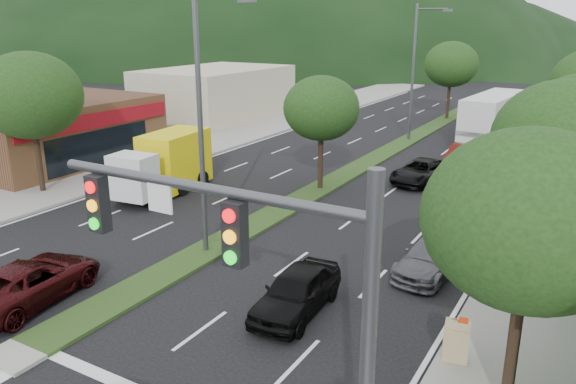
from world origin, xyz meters
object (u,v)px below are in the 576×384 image
Objects in this scene: car_queue_b at (432,257)px; box_truck at (167,165)px; tree_l_a at (30,96)px; streetlight_mid at (416,66)px; tree_med_far at (451,64)px; streetlight_near at (204,113)px; traffic_signal at (274,302)px; suv_maroon at (31,281)px; a_frame_sign at (456,340)px; car_queue_c at (462,156)px; tree_r_a at (530,220)px; car_queue_a at (297,291)px; car_queue_d at (421,171)px; tree_med_near at (321,108)px; tree_r_b at (566,141)px; motorhome at (493,117)px.

box_truck is at bearing 174.27° from car_queue_b.
tree_l_a is 26.28m from streetlight_mid.
tree_med_far is 36.01m from streetlight_near.
traffic_signal is 12.68m from suv_maroon.
a_frame_sign reaches higher than suv_maroon.
tree_l_a is 25.15m from car_queue_c.
car_queue_b is 0.66× the size of box_truck.
tree_r_a is 1.59× the size of car_queue_a.
car_queue_a reaches higher than car_queue_c.
streetlight_near is at bearing -156.61° from car_queue_b.
box_truck is (-18.90, 9.59, -3.35)m from tree_r_a.
traffic_signal is at bearing 155.09° from suv_maroon.
box_truck is (-15.93, 15.12, -3.18)m from traffic_signal.
box_truck reaches higher than car_queue_b.
streetlight_mid is at bearing 117.71° from car_queue_d.
tree_r_a is 24.39m from car_queue_c.
streetlight_mid is 21.08m from box_truck.
tree_med_far is 36.23m from tree_l_a.
traffic_signal is at bearing -65.20° from tree_med_near.
streetlight_near is at bearing -121.98° from suv_maroon.
tree_r_a is 15.20m from suv_maroon.
streetlight_mid reaches higher than tree_r_b.
tree_med_near reaches higher than a_frame_sign.
car_queue_a is at bearing -85.86° from motorhome.
car_queue_d is at bearing -78.86° from tree_med_far.
tree_r_b is at bearing -45.64° from car_queue_d.
tree_med_near is at bearing -102.81° from motorhome.
car_queue_c is 5.11m from car_queue_d.
streetlight_mid is at bearing 97.53° from car_queue_a.
a_frame_sign is (12.99, 3.22, 0.11)m from suv_maroon.
streetlight_near is 8.20m from suv_maroon.
streetlight_mid is at bearing -102.78° from suv_maroon.
box_truck is at bearing 143.98° from car_queue_a.
tree_med_near is 1.44× the size of car_queue_a.
car_queue_a is at bearing 165.82° from tree_r_a.
car_queue_c is (-2.91, 16.44, 0.05)m from car_queue_b.
tree_l_a reaches higher than motorhome.
a_frame_sign is (2.22, -5.44, 0.18)m from car_queue_b.
streetlight_mid is (-8.82, 34.54, 0.94)m from traffic_signal.
box_truck is at bearing -132.03° from car_queue_c.
box_truck reaches higher than car_queue_a.
box_truck reaches higher than car_queue_d.
tree_med_near is 0.87× the size of tree_med_far.
tree_r_b is 17.06m from car_queue_c.
streetlight_near is at bearing -99.16° from car_queue_d.
tree_r_b is 1.15× the size of tree_med_near.
car_queue_d is 3.19× the size of a_frame_sign.
traffic_signal is at bearing -102.37° from tree_r_b.
streetlight_near is (-11.79, 4.00, 0.76)m from tree_r_a.
streetlight_near is at bearing -89.67° from tree_med_far.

